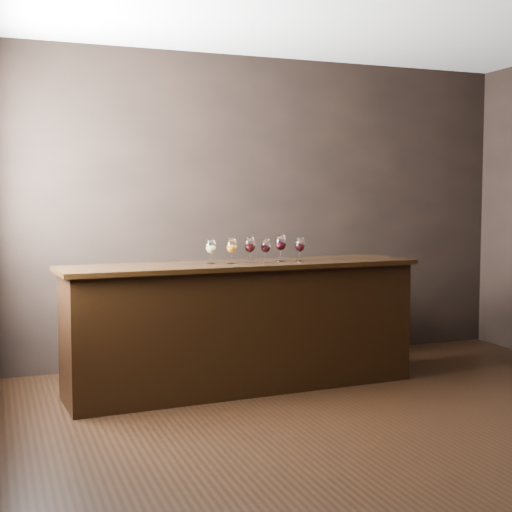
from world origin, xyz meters
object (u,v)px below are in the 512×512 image
object	(u,v)px
back_bar_shelf	(210,324)
glass_amber	(232,246)
glass_red_c	(281,243)
glass_red_d	(300,245)
glass_white	(211,247)
glass_red_a	(250,245)
bar_counter	(243,328)
glass_red_b	(266,246)

from	to	relation	value
back_bar_shelf	glass_amber	distance (m)	1.09
glass_red_c	glass_red_d	distance (m)	0.16
glass_white	glass_amber	xyz separation A→B (m)	(0.15, -0.06, 0.01)
back_bar_shelf	glass_red_c	distance (m)	1.11
glass_red_a	glass_amber	bearing A→B (deg)	177.73
glass_red_c	back_bar_shelf	bearing A→B (deg)	116.44
bar_counter	glass_red_c	xyz separation A→B (m)	(0.33, 0.04, 0.66)
bar_counter	glass_red_a	world-z (taller)	glass_red_a
glass_amber	glass_red_b	size ratio (longest dim) A/B	1.05
glass_red_b	glass_red_c	world-z (taller)	glass_red_c
back_bar_shelf	glass_white	xyz separation A→B (m)	(-0.22, -0.75, 0.73)
glass_white	glass_red_a	size ratio (longest dim) A/B	0.92
bar_counter	glass_red_c	size ratio (longest dim) A/B	12.89
glass_white	glass_red_d	world-z (taller)	same
bar_counter	glass_white	bearing A→B (deg)	169.62
glass_red_b	glass_white	bearing A→B (deg)	172.44
glass_red_a	glass_red_d	bearing A→B (deg)	3.57
glass_amber	glass_red_c	size ratio (longest dim) A/B	0.93
glass_red_c	glass_red_d	world-z (taller)	glass_red_c
glass_red_a	glass_red_d	world-z (taller)	glass_red_a
glass_white	glass_red_b	distance (m)	0.43
glass_red_b	glass_red_d	distance (m)	0.30
glass_red_a	glass_red_d	distance (m)	0.44
bar_counter	glass_amber	bearing A→B (deg)	-168.05
bar_counter	glass_red_c	world-z (taller)	glass_red_c
bar_counter	back_bar_shelf	world-z (taller)	bar_counter
bar_counter	glass_red_d	bearing A→B (deg)	-4.22
back_bar_shelf	glass_red_b	world-z (taller)	glass_red_b
bar_counter	glass_white	xyz separation A→B (m)	(-0.25, 0.03, 0.64)
bar_counter	glass_amber	distance (m)	0.66
glass_white	bar_counter	bearing A→B (deg)	-6.89
glass_amber	glass_red_d	distance (m)	0.58
glass_amber	glass_red_b	world-z (taller)	glass_amber
glass_red_d	glass_amber	bearing A→B (deg)	-177.90
bar_counter	back_bar_shelf	xyz separation A→B (m)	(-0.03, 0.78, -0.09)
glass_white	glass_amber	bearing A→B (deg)	-21.14
glass_red_d	glass_white	bearing A→B (deg)	177.16
glass_red_b	glass_red_d	world-z (taller)	same
glass_red_a	glass_red_c	distance (m)	0.30
glass_amber	glass_red_d	world-z (taller)	glass_amber
back_bar_shelf	glass_red_a	xyz separation A→B (m)	(0.08, -0.81, 0.74)
glass_white	glass_red_c	bearing A→B (deg)	0.76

